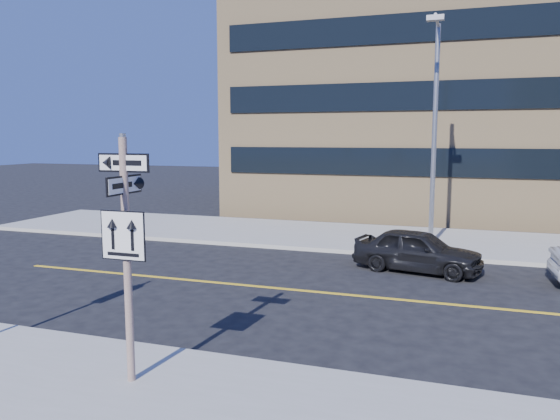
% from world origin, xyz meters
% --- Properties ---
extents(ground, '(120.00, 120.00, 0.00)m').
position_xyz_m(ground, '(0.00, 0.00, 0.00)').
color(ground, black).
rests_on(ground, ground).
extents(sign_pole, '(0.92, 0.92, 4.06)m').
position_xyz_m(sign_pole, '(0.00, -2.51, 2.44)').
color(sign_pole, beige).
rests_on(sign_pole, near_sidewalk).
extents(parked_car_a, '(2.36, 4.15, 1.33)m').
position_xyz_m(parked_car_a, '(3.82, 7.21, 0.67)').
color(parked_car_a, black).
rests_on(parked_car_a, ground).
extents(streetlight_a, '(0.55, 2.25, 8.00)m').
position_xyz_m(streetlight_a, '(4.00, 10.76, 4.76)').
color(streetlight_a, gray).
rests_on(streetlight_a, far_sidewalk).
extents(building_brick, '(18.00, 18.00, 18.00)m').
position_xyz_m(building_brick, '(2.00, 25.00, 9.00)').
color(building_brick, tan).
rests_on(building_brick, ground).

